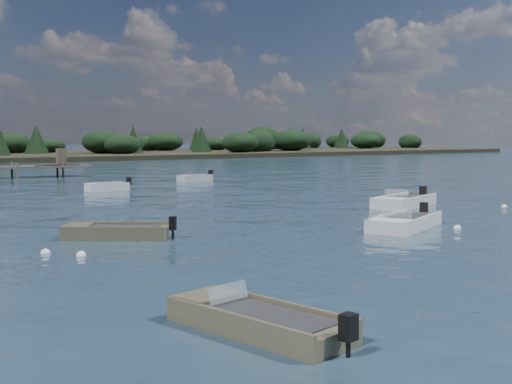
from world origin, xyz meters
TOP-DOWN VIEW (x-y plane):
  - dinghy_mid_white_b at (11.33, 11.07)m, footprint 5.30×3.29m
  - dinghy_mid_grey at (-6.16, 9.68)m, footprint 4.08×3.49m
  - tender_far_grey_b at (11.33, 34.82)m, footprint 3.48×1.65m
  - dinghy_mid_white_a at (4.97, 5.22)m, footprint 5.07×3.48m
  - tender_far_white at (1.59, 30.24)m, footprint 3.37×1.36m
  - dinghy_near_olive at (-8.35, -3.03)m, footprint 2.28×4.42m
  - buoy_b at (6.78, 3.91)m, footprint 0.32×0.32m
  - buoy_c at (-8.50, 6.95)m, footprint 0.32×0.32m
  - buoy_d at (15.70, 7.76)m, footprint 0.32×0.32m
  - buoy_e at (1.00, 29.86)m, footprint 0.32×0.32m
  - buoy_extra_a at (-9.34, 8.05)m, footprint 0.32×0.32m
  - far_headland at (25.00, 100.00)m, footprint 190.00×40.00m

SIDE VIEW (x-z plane):
  - buoy_b at x=6.78m, z-range -0.16..0.16m
  - buoy_c at x=-8.50m, z-range -0.16..0.16m
  - buoy_d at x=15.70m, z-range -0.16..0.16m
  - buoy_e at x=1.00m, z-range -0.16..0.16m
  - buoy_extra_a at x=-9.34m, z-range -0.16..0.16m
  - dinghy_near_olive at x=-8.35m, z-range -0.39..0.66m
  - dinghy_mid_grey at x=-6.16m, z-range -0.39..0.69m
  - dinghy_mid_white_a at x=4.97m, z-range -0.44..0.75m
  - tender_far_white at x=1.59m, z-range -0.41..0.73m
  - tender_far_grey_b at x=11.33m, z-range -0.42..0.75m
  - dinghy_mid_white_b at x=11.33m, z-range -0.48..0.82m
  - far_headland at x=25.00m, z-range -0.94..4.86m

